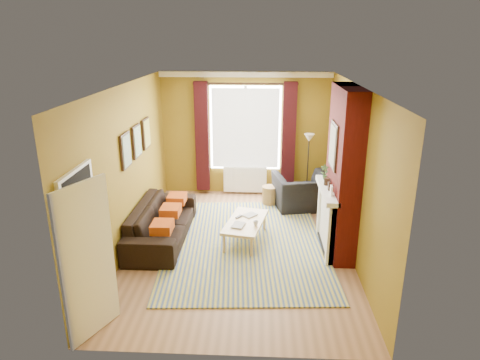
# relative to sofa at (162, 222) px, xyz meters

# --- Properties ---
(ground) EXTENTS (5.50, 5.50, 0.00)m
(ground) POSITION_rel_sofa_xyz_m (1.42, -0.21, -0.33)
(ground) COLOR #8B5F3F
(ground) RESTS_ON ground
(room_walls) EXTENTS (3.82, 5.54, 2.83)m
(room_walls) POSITION_rel_sofa_xyz_m (2.05, 0.06, 1.05)
(room_walls) COLOR olive
(room_walls) RESTS_ON ground
(striped_rug) EXTENTS (3.02, 4.03, 0.02)m
(striped_rug) POSITION_rel_sofa_xyz_m (1.52, -0.12, -0.32)
(striped_rug) COLOR #314C88
(striped_rug) RESTS_ON ground
(sofa) EXTENTS (0.91, 2.30, 0.67)m
(sofa) POSITION_rel_sofa_xyz_m (0.00, 0.00, 0.00)
(sofa) COLOR black
(sofa) RESTS_ON ground
(armchair) EXTENTS (1.33, 1.22, 0.74)m
(armchair) POSITION_rel_sofa_xyz_m (2.67, 1.61, 0.04)
(armchair) COLOR black
(armchair) RESTS_ON ground
(coffee_table) EXTENTS (0.84, 1.31, 0.40)m
(coffee_table) POSITION_rel_sofa_xyz_m (1.52, -0.02, 0.03)
(coffee_table) COLOR #D7B77C
(coffee_table) RESTS_ON ground
(wicker_stool) EXTENTS (0.42, 0.42, 0.41)m
(wicker_stool) POSITION_rel_sofa_xyz_m (1.99, 1.79, -0.13)
(wicker_stool) COLOR olive
(wicker_stool) RESTS_ON ground
(floor_lamp) EXTENTS (0.26, 0.26, 1.54)m
(floor_lamp) POSITION_rel_sofa_xyz_m (2.81, 2.04, 0.88)
(floor_lamp) COLOR black
(floor_lamp) RESTS_ON ground
(book_a) EXTENTS (0.27, 0.32, 0.03)m
(book_a) POSITION_rel_sofa_xyz_m (1.30, -0.22, 0.08)
(book_a) COLOR #999999
(book_a) RESTS_ON coffee_table
(book_b) EXTENTS (0.31, 0.31, 0.02)m
(book_b) POSITION_rel_sofa_xyz_m (1.53, 0.28, 0.08)
(book_b) COLOR #999999
(book_b) RESTS_ON coffee_table
(mug) EXTENTS (0.12, 0.12, 0.08)m
(mug) POSITION_rel_sofa_xyz_m (1.71, -0.22, 0.11)
(mug) COLOR #999999
(mug) RESTS_ON coffee_table
(tv_remote) EXTENTS (0.12, 0.15, 0.02)m
(tv_remote) POSITION_rel_sofa_xyz_m (1.39, 0.12, 0.08)
(tv_remote) COLOR #262628
(tv_remote) RESTS_ON coffee_table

